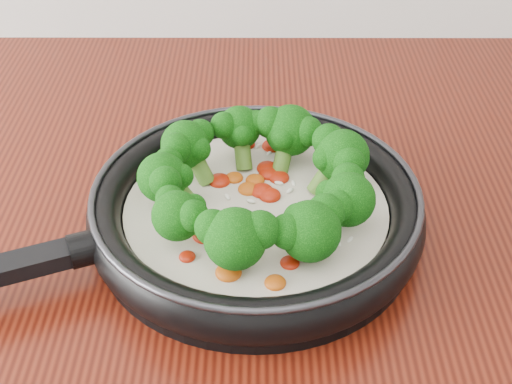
{
  "coord_description": "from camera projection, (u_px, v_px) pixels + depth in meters",
  "views": [
    {
      "loc": [
        -0.04,
        0.52,
        1.35
      ],
      "look_at": [
        -0.04,
        1.04,
        0.95
      ],
      "focal_mm": 49.1,
      "sensor_mm": 36.0,
      "label": 1
    }
  ],
  "objects": [
    {
      "name": "skillet",
      "position": [
        255.0,
        205.0,
        0.66
      ],
      "size": [
        0.53,
        0.42,
        0.09
      ],
      "color": "black",
      "rests_on": "counter"
    }
  ]
}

